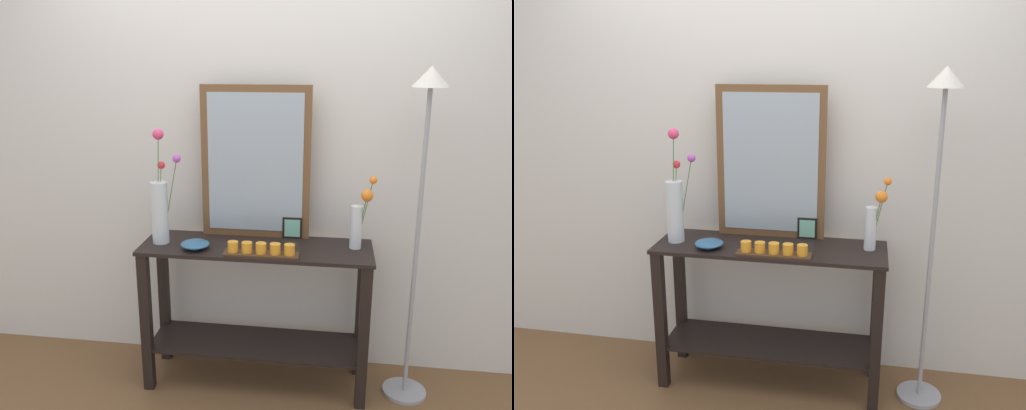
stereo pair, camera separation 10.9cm
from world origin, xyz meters
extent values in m
cube|color=brown|center=(0.00, 0.00, -0.01)|extent=(7.00, 6.00, 0.02)
cube|color=silver|center=(0.00, 0.32, 1.35)|extent=(6.40, 0.08, 2.70)
cube|color=black|center=(0.00, 0.00, 0.83)|extent=(1.26, 0.40, 0.02)
cube|color=black|center=(0.00, 0.00, 0.24)|extent=(1.20, 0.36, 0.02)
cube|color=black|center=(-0.59, -0.16, 0.41)|extent=(0.06, 0.06, 0.82)
cube|color=black|center=(0.59, -0.16, 0.41)|extent=(0.06, 0.06, 0.82)
cube|color=black|center=(-0.59, 0.16, 0.41)|extent=(0.06, 0.06, 0.82)
cube|color=black|center=(0.59, 0.16, 0.41)|extent=(0.06, 0.06, 0.82)
cube|color=brown|center=(-0.03, 0.17, 1.26)|extent=(0.61, 0.03, 0.85)
cube|color=#9EADB7|center=(-0.03, 0.15, 1.26)|extent=(0.53, 0.00, 0.77)
cylinder|color=silver|center=(-0.53, -0.02, 1.01)|extent=(0.09, 0.09, 0.34)
cylinder|color=#4C753D|center=(-0.47, -0.02, 1.08)|extent=(0.11, 0.03, 0.46)
sphere|color=#B24CB7|center=(-0.42, -0.04, 1.31)|extent=(0.04, 0.04, 0.04)
cylinder|color=#4C753D|center=(-0.53, -0.01, 1.06)|extent=(0.02, 0.05, 0.41)
sphere|color=red|center=(-0.52, 0.01, 1.27)|extent=(0.04, 0.04, 0.04)
cylinder|color=#4C753D|center=(-0.53, -0.01, 1.15)|extent=(0.03, 0.04, 0.58)
sphere|color=#EA4275|center=(-0.52, 0.00, 1.43)|extent=(0.06, 0.06, 0.06)
cylinder|color=silver|center=(0.53, 0.05, 0.95)|extent=(0.06, 0.06, 0.23)
cylinder|color=#4C753D|center=(0.57, 0.04, 1.03)|extent=(0.07, 0.02, 0.36)
sphere|color=orange|center=(0.61, 0.04, 1.21)|extent=(0.04, 0.04, 0.04)
cylinder|color=#4C753D|center=(0.56, 0.03, 1.00)|extent=(0.05, 0.03, 0.28)
sphere|color=orange|center=(0.58, 0.02, 1.14)|extent=(0.06, 0.06, 0.06)
cube|color=#472D1C|center=(0.05, -0.14, 0.84)|extent=(0.39, 0.09, 0.01)
cylinder|color=orange|center=(-0.10, -0.14, 0.88)|extent=(0.06, 0.06, 0.05)
cylinder|color=orange|center=(-0.03, -0.14, 0.88)|extent=(0.06, 0.06, 0.05)
cylinder|color=orange|center=(0.05, -0.14, 0.88)|extent=(0.06, 0.06, 0.05)
cylinder|color=orange|center=(0.12, -0.14, 0.88)|extent=(0.06, 0.06, 0.05)
cylinder|color=orange|center=(0.19, -0.14, 0.88)|extent=(0.06, 0.06, 0.05)
cube|color=black|center=(0.18, 0.15, 0.90)|extent=(0.11, 0.01, 0.12)
cube|color=#78C3A6|center=(0.18, 0.15, 0.90)|extent=(0.09, 0.00, 0.10)
cylinder|color=#2D5B84|center=(-0.32, -0.09, 0.84)|extent=(0.06, 0.06, 0.01)
ellipsoid|color=#2D5B84|center=(-0.32, -0.09, 0.86)|extent=(0.15, 0.15, 0.04)
cylinder|color=#9E9EA3|center=(0.85, 0.00, 0.01)|extent=(0.24, 0.24, 0.02)
cylinder|color=#9E9EA3|center=(0.85, 0.00, 0.85)|extent=(0.02, 0.02, 1.67)
cone|color=beige|center=(0.85, 0.00, 1.74)|extent=(0.18, 0.18, 0.10)
camera|label=1|loc=(0.39, -2.68, 1.83)|focal=37.06mm
camera|label=2|loc=(0.50, -2.66, 1.83)|focal=37.06mm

